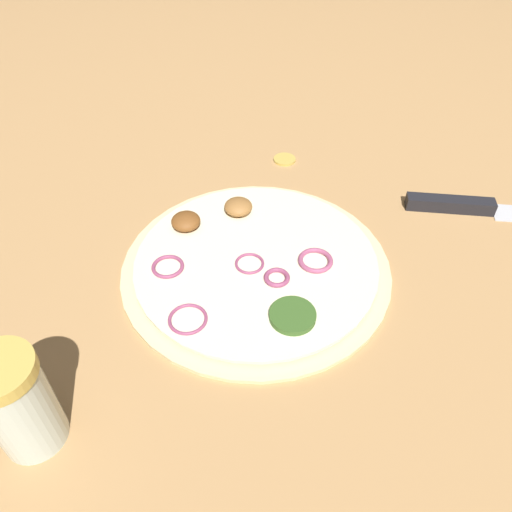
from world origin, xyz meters
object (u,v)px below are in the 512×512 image
object	(u,v)px
knife	(489,208)
spice_jar	(20,407)
loose_cap	(285,158)
pizza	(255,263)

from	to	relation	value
knife	spice_jar	distance (m)	0.60
knife	loose_cap	size ratio (longest dim) A/B	8.31
pizza	loose_cap	bearing A→B (deg)	31.78
knife	spice_jar	size ratio (longest dim) A/B	2.64
pizza	loose_cap	size ratio (longest dim) A/B	9.40
pizza	loose_cap	world-z (taller)	pizza
pizza	spice_jar	size ratio (longest dim) A/B	2.98
knife	loose_cap	bearing A→B (deg)	161.41
pizza	spice_jar	xyz separation A→B (m)	(-0.29, -0.01, 0.05)
spice_jar	loose_cap	xyz separation A→B (m)	(0.49, 0.13, -0.05)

